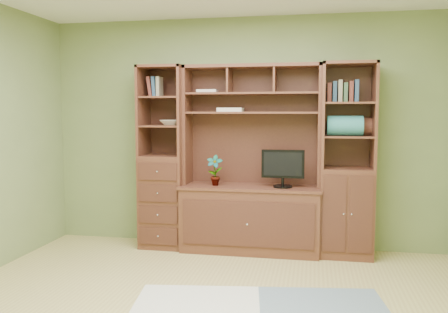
% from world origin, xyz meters
% --- Properties ---
extents(room, '(4.60, 4.10, 2.64)m').
position_xyz_m(room, '(0.00, 0.00, 1.30)').
color(room, tan).
rests_on(room, ground).
extents(center_hutch, '(1.54, 0.53, 2.05)m').
position_xyz_m(center_hutch, '(0.12, 1.73, 1.02)').
color(center_hutch, '#532A1D').
rests_on(center_hutch, ground).
extents(left_tower, '(0.50, 0.45, 2.05)m').
position_xyz_m(left_tower, '(-0.88, 1.77, 1.02)').
color(left_tower, '#532A1D').
rests_on(left_tower, ground).
extents(right_tower, '(0.55, 0.45, 2.05)m').
position_xyz_m(right_tower, '(1.15, 1.77, 1.02)').
color(right_tower, '#532A1D').
rests_on(right_tower, ground).
extents(monitor, '(0.46, 0.21, 0.56)m').
position_xyz_m(monitor, '(0.47, 1.70, 1.01)').
color(monitor, black).
rests_on(monitor, center_hutch).
extents(orchid, '(0.18, 0.12, 0.34)m').
position_xyz_m(orchid, '(-0.27, 1.70, 0.90)').
color(orchid, '#AB523A').
rests_on(orchid, center_hutch).
extents(magazines, '(0.28, 0.20, 0.04)m').
position_xyz_m(magazines, '(-0.12, 1.82, 1.56)').
color(magazines, beige).
rests_on(magazines, center_hutch).
extents(bowl, '(0.24, 0.24, 0.06)m').
position_xyz_m(bowl, '(-0.79, 1.77, 1.42)').
color(bowl, beige).
rests_on(bowl, left_tower).
extents(blanket_teal, '(0.36, 0.21, 0.21)m').
position_xyz_m(blanket_teal, '(1.11, 1.73, 1.39)').
color(blanket_teal, '#2D7676').
rests_on(blanket_teal, right_tower).
extents(blanket_red, '(0.34, 0.19, 0.19)m').
position_xyz_m(blanket_red, '(1.22, 1.85, 1.38)').
color(blanket_red, brown).
rests_on(blanket_red, right_tower).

